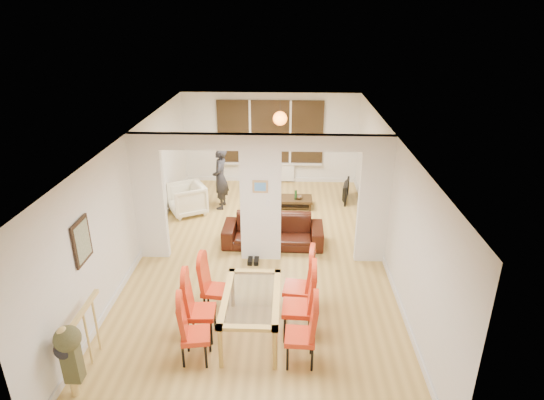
# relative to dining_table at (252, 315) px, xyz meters

# --- Properties ---
(floor) EXTENTS (5.00, 9.00, 0.01)m
(floor) POSITION_rel_dining_table_xyz_m (0.00, 2.41, -0.36)
(floor) COLOR tan
(floor) RESTS_ON ground
(room_walls) EXTENTS (5.00, 9.00, 2.60)m
(room_walls) POSITION_rel_dining_table_xyz_m (0.00, 2.41, 0.94)
(room_walls) COLOR silver
(room_walls) RESTS_ON floor
(divider_wall) EXTENTS (5.00, 0.18, 2.60)m
(divider_wall) POSITION_rel_dining_table_xyz_m (0.00, 2.41, 0.94)
(divider_wall) COLOR white
(divider_wall) RESTS_ON floor
(bay_window_blinds) EXTENTS (3.00, 0.08, 1.80)m
(bay_window_blinds) POSITION_rel_dining_table_xyz_m (0.00, 6.85, 1.14)
(bay_window_blinds) COLOR black
(bay_window_blinds) RESTS_ON room_walls
(radiator) EXTENTS (1.40, 0.08, 0.50)m
(radiator) POSITION_rel_dining_table_xyz_m (0.00, 6.81, -0.06)
(radiator) COLOR white
(radiator) RESTS_ON floor
(pendant_light) EXTENTS (0.36, 0.36, 0.36)m
(pendant_light) POSITION_rel_dining_table_xyz_m (0.30, 5.71, 1.79)
(pendant_light) COLOR orange
(pendant_light) RESTS_ON room_walls
(stair_newel) EXTENTS (0.40, 1.20, 1.10)m
(stair_newel) POSITION_rel_dining_table_xyz_m (-2.25, -0.79, 0.19)
(stair_newel) COLOR #D8B763
(stair_newel) RESTS_ON floor
(wall_poster) EXTENTS (0.04, 0.52, 0.67)m
(wall_poster) POSITION_rel_dining_table_xyz_m (-2.47, 0.01, 1.24)
(wall_poster) COLOR gray
(wall_poster) RESTS_ON room_walls
(pillar_photo) EXTENTS (0.30, 0.03, 0.25)m
(pillar_photo) POSITION_rel_dining_table_xyz_m (0.00, 2.31, 1.24)
(pillar_photo) COLOR #4C8CD8
(pillar_photo) RESTS_ON divider_wall
(dining_table) EXTENTS (0.87, 1.54, 0.72)m
(dining_table) POSITION_rel_dining_table_xyz_m (0.00, 0.00, 0.00)
(dining_table) COLOR #BE9746
(dining_table) RESTS_ON floor
(dining_chair_la) EXTENTS (0.47, 0.47, 1.01)m
(dining_chair_la) POSITION_rel_dining_table_xyz_m (-0.75, -0.58, 0.15)
(dining_chair_la) COLOR red
(dining_chair_la) RESTS_ON floor
(dining_chair_lb) EXTENTS (0.45, 0.45, 1.08)m
(dining_chair_lb) POSITION_rel_dining_table_xyz_m (-0.77, -0.08, 0.18)
(dining_chair_lb) COLOR red
(dining_chair_lb) RESTS_ON floor
(dining_chair_lc) EXTENTS (0.45, 0.45, 1.01)m
(dining_chair_lc) POSITION_rel_dining_table_xyz_m (-0.65, 0.56, 0.15)
(dining_chair_lc) COLOR red
(dining_chair_lc) RESTS_ON floor
(dining_chair_ra) EXTENTS (0.44, 0.44, 1.06)m
(dining_chair_ra) POSITION_rel_dining_table_xyz_m (0.73, -0.57, 0.17)
(dining_chair_ra) COLOR red
(dining_chair_ra) RESTS_ON floor
(dining_chair_rb) EXTENTS (0.49, 0.49, 1.18)m
(dining_chair_rb) POSITION_rel_dining_table_xyz_m (0.71, 0.02, 0.23)
(dining_chair_rb) COLOR red
(dining_chair_rb) RESTS_ON floor
(dining_chair_rc) EXTENTS (0.51, 0.51, 1.14)m
(dining_chair_rc) POSITION_rel_dining_table_xyz_m (0.72, 0.59, 0.21)
(dining_chair_rc) COLOR red
(dining_chair_rc) RESTS_ON floor
(sofa) EXTENTS (2.16, 0.87, 0.63)m
(sofa) POSITION_rel_dining_table_xyz_m (0.22, 2.99, -0.05)
(sofa) COLOR black
(sofa) RESTS_ON floor
(armchair) EXTENTS (1.11, 1.12, 0.76)m
(armchair) POSITION_rel_dining_table_xyz_m (-1.96, 4.52, 0.02)
(armchair) COLOR white
(armchair) RESTS_ON floor
(person) EXTENTS (0.60, 0.40, 1.61)m
(person) POSITION_rel_dining_table_xyz_m (-1.17, 4.91, 0.44)
(person) COLOR black
(person) RESTS_ON floor
(television) EXTENTS (0.92, 0.29, 0.52)m
(television) POSITION_rel_dining_table_xyz_m (2.00, 5.53, -0.10)
(television) COLOR black
(television) RESTS_ON floor
(coffee_table) EXTENTS (1.12, 0.56, 0.26)m
(coffee_table) POSITION_rel_dining_table_xyz_m (0.59, 5.01, -0.23)
(coffee_table) COLOR #372613
(coffee_table) RESTS_ON floor
(bottle) EXTENTS (0.06, 0.06, 0.26)m
(bottle) POSITION_rel_dining_table_xyz_m (0.73, 4.92, 0.02)
(bottle) COLOR #143F19
(bottle) RESTS_ON coffee_table
(bowl) EXTENTS (0.20, 0.20, 0.05)m
(bowl) POSITION_rel_dining_table_xyz_m (0.80, 4.96, -0.08)
(bowl) COLOR #372613
(bowl) RESTS_ON coffee_table
(shoes) EXTENTS (0.22, 0.24, 0.09)m
(shoes) POSITION_rel_dining_table_xyz_m (-0.15, 2.17, -0.31)
(shoes) COLOR black
(shoes) RESTS_ON floor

